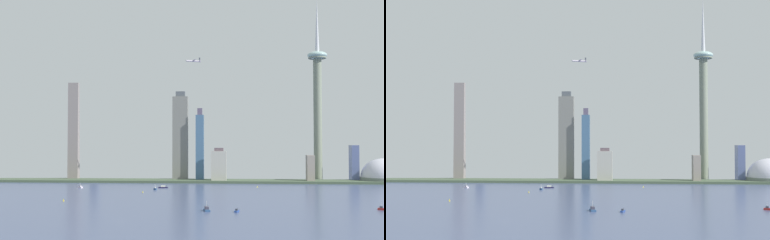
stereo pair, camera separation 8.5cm
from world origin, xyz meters
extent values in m
plane|color=#445175|center=(0.00, 0.00, 0.00)|extent=(6000.00, 6000.00, 0.00)
cube|color=#45573F|center=(0.00, 464.27, 1.97)|extent=(752.37, 60.47, 3.94)
cylinder|color=gray|center=(247.59, 503.59, 111.09)|extent=(14.51, 14.51, 222.18)
ellipsoid|color=#A1C2BC|center=(247.59, 503.59, 222.18)|extent=(34.49, 34.49, 13.94)
torus|color=gray|center=(247.59, 503.59, 217.30)|extent=(32.10, 32.10, 2.79)
cone|color=silver|center=(247.59, 503.59, 276.92)|extent=(7.25, 7.25, 95.56)
cylinder|color=slate|center=(353.20, 480.06, 4.65)|extent=(78.59, 78.59, 9.30)
ellipsoid|color=silver|center=(353.20, 480.06, 9.30)|extent=(74.66, 74.66, 63.41)
cube|color=#42678A|center=(41.06, 478.84, 57.96)|extent=(14.10, 12.18, 115.91)
cube|color=#5C5269|center=(41.06, 478.84, 121.81)|extent=(8.46, 7.31, 11.81)
cube|color=gray|center=(-186.42, 494.63, 87.43)|extent=(18.44, 23.79, 174.85)
cube|color=gray|center=(228.70, 463.90, 23.26)|extent=(12.71, 21.68, 46.52)
cube|color=slate|center=(-168.47, 570.48, 35.15)|extent=(13.89, 24.60, 70.30)
cube|color=#B8B5A8|center=(74.79, 458.03, 26.65)|extent=(25.84, 16.02, 53.30)
cube|color=#635158|center=(74.79, 458.03, 56.05)|extent=(15.50, 9.61, 5.50)
cube|color=slate|center=(5.64, 493.10, 74.55)|extent=(26.75, 19.91, 149.11)
cube|color=#52595F|center=(5.64, 493.10, 153.71)|extent=(16.05, 11.94, 9.21)
cube|color=slate|center=(307.58, 494.73, 31.60)|extent=(12.63, 27.12, 63.19)
cube|color=#29468D|center=(104.29, 63.99, 0.76)|extent=(5.24, 10.49, 1.51)
cube|color=#353A46|center=(104.29, 63.99, 2.40)|extent=(3.01, 4.80, 1.77)
cube|color=white|center=(-129.48, 333.14, 0.96)|extent=(8.86, 8.42, 1.92)
cube|color=#9C9DAC|center=(-129.48, 333.14, 2.78)|extent=(4.42, 4.28, 1.71)
cylinder|color=silver|center=(-129.48, 333.14, 5.57)|extent=(0.24, 0.24, 3.87)
cube|color=#B32924|center=(250.23, 90.92, 1.04)|extent=(7.05, 4.95, 2.08)
cube|color=#3B434C|center=(250.23, 90.92, 3.01)|extent=(3.33, 2.60, 1.85)
cylinder|color=silver|center=(250.23, 90.92, 5.83)|extent=(0.24, 0.24, 3.79)
cube|color=#161435|center=(-5.25, 341.37, 0.76)|extent=(14.72, 5.89, 1.52)
cube|color=silver|center=(-5.25, 341.37, 2.60)|extent=(6.60, 3.70, 2.16)
cube|color=navy|center=(-12.24, 306.10, 1.16)|extent=(5.30, 6.11, 2.31)
cube|color=silver|center=(-12.24, 306.10, 3.16)|extent=(2.67, 2.95, 1.69)
cylinder|color=silver|center=(-12.24, 306.10, 5.97)|extent=(0.24, 0.24, 3.95)
cube|color=navy|center=(74.35, 70.06, 0.80)|extent=(7.79, 15.12, 1.61)
cube|color=#3A3847|center=(74.35, 70.06, 3.03)|extent=(4.72, 6.91, 2.83)
cylinder|color=silver|center=(74.35, 70.06, 7.23)|extent=(0.24, 0.24, 5.57)
cone|color=yellow|center=(135.87, 363.22, 1.11)|extent=(1.69, 1.69, 2.21)
cone|color=yellow|center=(-22.65, 262.31, 1.34)|extent=(1.42, 1.42, 2.68)
cone|color=yellow|center=(-96.59, 147.91, 1.34)|extent=(1.71, 1.71, 2.68)
cylinder|color=#BEB0C1|center=(35.21, 413.00, 200.97)|extent=(23.50, 12.17, 2.56)
sphere|color=#BEB0C1|center=(23.98, 408.09, 200.97)|extent=(2.56, 2.56, 2.56)
cube|color=#BEB0C1|center=(35.21, 413.00, 202.13)|extent=(11.70, 21.77, 0.50)
cube|color=#BEB0C1|center=(44.65, 417.12, 201.36)|extent=(5.04, 8.03, 0.40)
cube|color=#2D333D|center=(44.65, 417.12, 204.75)|extent=(2.09, 1.29, 5.00)
camera|label=1|loc=(103.60, -487.03, 69.12)|focal=51.99mm
camera|label=2|loc=(103.69, -487.03, 69.12)|focal=51.99mm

